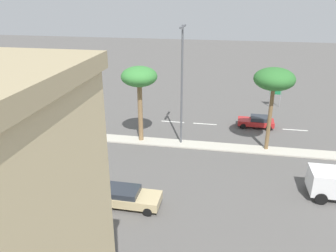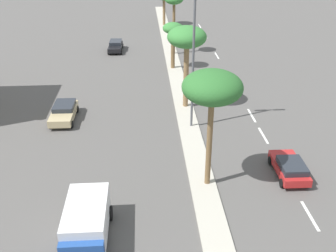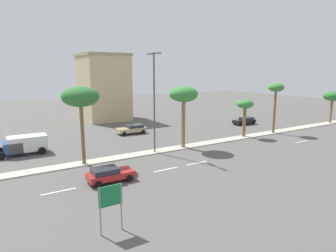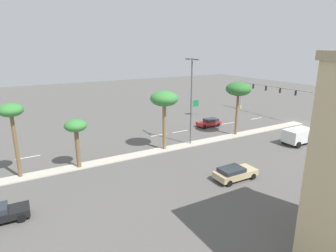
# 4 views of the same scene
# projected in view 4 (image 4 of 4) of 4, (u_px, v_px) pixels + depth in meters

# --- Properties ---
(ground_plane) EXTENTS (160.00, 160.00, 0.00)m
(ground_plane) POSITION_uv_depth(u_px,v_px,m) (146.00, 153.00, 36.55)
(ground_plane) COLOR #565451
(median_curb) EXTENTS (1.80, 77.92, 0.12)m
(median_curb) POSITION_uv_depth(u_px,v_px,m) (78.00, 167.00, 32.39)
(median_curb) COLOR #B7B2A3
(median_curb) RESTS_ON ground
(lane_stripe_center) EXTENTS (0.20, 2.80, 0.01)m
(lane_stripe_center) POSITION_uv_depth(u_px,v_px,m) (256.00, 118.00, 54.26)
(lane_stripe_center) COLOR silver
(lane_stripe_center) RESTS_ON ground
(lane_stripe_far) EXTENTS (0.20, 2.80, 0.01)m
(lane_stripe_far) POSITION_uv_depth(u_px,v_px,m) (228.00, 123.00, 50.91)
(lane_stripe_far) COLOR silver
(lane_stripe_far) RESTS_ON ground
(lane_stripe_leading) EXTENTS (0.20, 2.80, 0.01)m
(lane_stripe_leading) POSITION_uv_depth(u_px,v_px,m) (180.00, 131.00, 45.99)
(lane_stripe_leading) COLOR silver
(lane_stripe_leading) RESTS_ON ground
(lane_stripe_front) EXTENTS (0.20, 2.80, 0.01)m
(lane_stripe_front) POSITION_uv_depth(u_px,v_px,m) (159.00, 135.00, 44.14)
(lane_stripe_front) COLOR silver
(lane_stripe_front) RESTS_ON ground
(lane_stripe_mid) EXTENTS (0.20, 2.80, 0.01)m
(lane_stripe_mid) POSITION_uv_depth(u_px,v_px,m) (28.00, 157.00, 35.28)
(lane_stripe_mid) COLOR silver
(lane_stripe_mid) RESTS_ON ground
(traffic_signal_gantry) EXTENTS (17.25, 0.53, 6.18)m
(traffic_signal_gantry) POSITION_uv_depth(u_px,v_px,m) (258.00, 92.00, 58.30)
(traffic_signal_gantry) COLOR gray
(traffic_signal_gantry) RESTS_ON ground
(directional_road_sign) EXTENTS (0.10, 1.48, 3.05)m
(directional_road_sign) POSITION_uv_depth(u_px,v_px,m) (196.00, 105.00, 56.39)
(directional_road_sign) COLOR gray
(directional_road_sign) RESTS_ON ground
(palm_tree_rear) EXTENTS (3.79, 3.79, 8.14)m
(palm_tree_rear) POSITION_uv_depth(u_px,v_px,m) (238.00, 90.00, 42.31)
(palm_tree_rear) COLOR brown
(palm_tree_rear) RESTS_ON median_curb
(palm_tree_outboard) EXTENTS (3.60, 3.60, 7.80)m
(palm_tree_outboard) POSITION_uv_depth(u_px,v_px,m) (164.00, 100.00, 36.15)
(palm_tree_outboard) COLOR olive
(palm_tree_outboard) RESTS_ON median_curb
(palm_tree_near) EXTENTS (2.44, 2.44, 5.55)m
(palm_tree_near) POSITION_uv_depth(u_px,v_px,m) (76.00, 128.00, 30.98)
(palm_tree_near) COLOR brown
(palm_tree_near) RESTS_ON median_curb
(palm_tree_inboard) EXTENTS (2.41, 2.41, 7.82)m
(palm_tree_inboard) POSITION_uv_depth(u_px,v_px,m) (11.00, 114.00, 28.04)
(palm_tree_inboard) COLOR brown
(palm_tree_inboard) RESTS_ON median_curb
(street_lamp_center) EXTENTS (2.90, 0.24, 11.76)m
(street_lamp_center) POSITION_uv_depth(u_px,v_px,m) (191.00, 96.00, 38.20)
(street_lamp_center) COLOR #515459
(street_lamp_center) RESTS_ON median_curb
(sedan_red_near) EXTENTS (2.06, 4.10, 1.33)m
(sedan_red_near) POSITION_uv_depth(u_px,v_px,m) (209.00, 122.00, 48.75)
(sedan_red_near) COLOR red
(sedan_red_near) RESTS_ON ground
(sedan_tan_leading) EXTENTS (2.15, 4.59, 1.38)m
(sedan_tan_leading) POSITION_uv_depth(u_px,v_px,m) (235.00, 173.00, 29.22)
(sedan_tan_leading) COLOR tan
(sedan_tan_leading) RESTS_ON ground
(box_truck) EXTENTS (2.60, 5.43, 2.20)m
(box_truck) POSITION_uv_depth(u_px,v_px,m) (300.00, 135.00, 39.91)
(box_truck) COLOR #234C99
(box_truck) RESTS_ON ground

